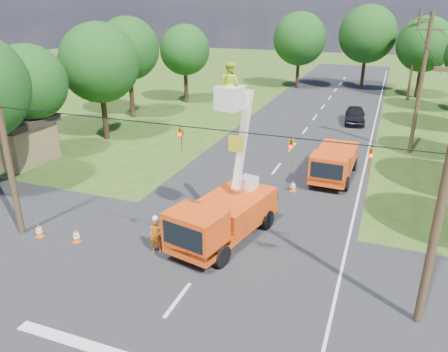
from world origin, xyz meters
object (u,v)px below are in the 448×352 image
at_px(distant_car, 355,115).
at_px(tree_left_e, 128,49).
at_px(traffic_cone_2, 256,213).
at_px(pole_right_mid, 421,84).
at_px(pole_left, 6,146).
at_px(traffic_cone_3, 293,186).
at_px(second_truck, 334,162).
at_px(pole_right_far, 414,54).
at_px(bucket_truck, 224,207).
at_px(traffic_cone_5, 39,230).
at_px(shed, 10,139).
at_px(tree_far_a, 300,39).
at_px(tree_left_d, 99,63).
at_px(traffic_cone_4, 76,235).
at_px(tree_left_f, 185,50).
at_px(traffic_cone_7, 324,166).
at_px(ground_worker, 156,236).
at_px(pole_right_near, 444,190).
at_px(tree_far_b, 367,34).
at_px(tree_left_c, 28,83).
at_px(tree_far_c, 425,44).

xyz_separation_m(distant_car, tree_left_e, (-20.59, -5.36, 5.73)).
xyz_separation_m(traffic_cone_2, tree_left_e, (-17.62, 16.49, 6.13)).
relative_size(distant_car, pole_right_mid, 0.45).
bearing_deg(pole_left, traffic_cone_3, 40.63).
xyz_separation_m(second_truck, pole_right_far, (4.70, 27.44, 3.97)).
bearing_deg(bucket_truck, traffic_cone_5, -148.72).
bearing_deg(shed, tree_far_a, 69.62).
distance_m(distant_car, tree_left_d, 23.12).
bearing_deg(traffic_cone_3, second_truck, 55.37).
distance_m(traffic_cone_4, tree_left_f, 31.39).
bearing_deg(traffic_cone_5, pole_right_mid, 49.83).
xyz_separation_m(distant_car, pole_right_mid, (4.71, -7.36, 4.34)).
distance_m(pole_right_far, tree_left_f, 25.36).
bearing_deg(traffic_cone_2, traffic_cone_7, 74.67).
bearing_deg(ground_worker, pole_right_near, -26.66).
xyz_separation_m(shed, tree_left_f, (3.20, 22.00, 4.07)).
bearing_deg(traffic_cone_2, tree_left_d, 149.05).
distance_m(tree_left_f, tree_far_b, 23.30).
bearing_deg(tree_left_d, shed, -113.20).
bearing_deg(tree_left_f, distant_car, -8.10).
height_order(second_truck, pole_right_near, pole_right_near).
bearing_deg(second_truck, distant_car, 92.02).
bearing_deg(pole_right_mid, bucket_truck, -116.23).
xyz_separation_m(pole_right_mid, pole_left, (-18.00, -20.00, -0.61)).
bearing_deg(traffic_cone_2, bucket_truck, -106.31).
distance_m(pole_right_far, tree_left_c, 39.83).
xyz_separation_m(pole_left, shed, (-8.50, 8.00, -2.88)).
height_order(tree_left_c, tree_left_d, tree_left_d).
relative_size(tree_left_e, tree_far_c, 1.03).
relative_size(traffic_cone_5, tree_left_f, 0.08).
distance_m(distant_car, pole_right_near, 28.10).
height_order(bucket_truck, tree_left_e, tree_left_e).
relative_size(pole_left, tree_far_a, 0.95).
relative_size(traffic_cone_4, pole_right_far, 0.07).
height_order(bucket_truck, pole_right_near, pole_right_near).
xyz_separation_m(pole_right_near, tree_far_c, (1.00, 42.00, 0.96)).
bearing_deg(traffic_cone_2, tree_left_f, 122.54).
height_order(tree_far_a, tree_far_c, tree_far_a).
bearing_deg(tree_left_d, tree_far_c, 47.78).
bearing_deg(distant_car, second_truck, -95.09).
relative_size(distant_car, pole_right_far, 0.45).
height_order(bucket_truck, pole_left, pole_left).
distance_m(distant_car, pole_right_far, 14.18).
bearing_deg(distant_car, pole_left, -121.04).
relative_size(traffic_cone_5, pole_left, 0.08).
bearing_deg(tree_far_b, pole_right_far, -42.27).
distance_m(tree_left_d, tree_far_b, 34.99).
bearing_deg(pole_left, pole_right_near, 0.00).
bearing_deg(traffic_cone_2, traffic_cone_3, 76.42).
height_order(ground_worker, distant_car, ground_worker).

